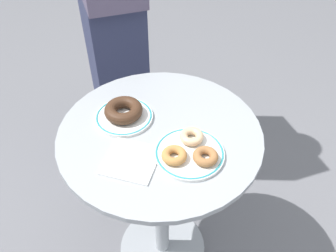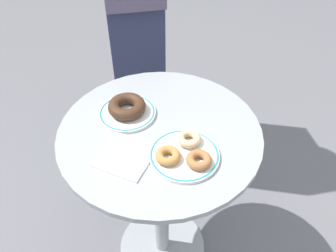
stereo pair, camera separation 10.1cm
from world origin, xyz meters
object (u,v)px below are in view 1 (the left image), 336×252
Objects in this scene: paper_napkin at (132,160)px; cafe_table at (161,185)px; donut_glazed at (192,136)px; donut_cinnamon at (205,156)px; donut_old_fashioned at (174,155)px; plate_right at (190,153)px; plate_left at (124,117)px; donut_chocolate at (124,110)px; person_figure at (109,4)px.

cafe_table is at bearing 94.28° from paper_napkin.
donut_glazed is 0.18m from paper_napkin.
donut_glazed is at bearing 150.56° from donut_cinnamon.
paper_napkin is (-0.09, -0.07, -0.02)m from donut_old_fashioned.
cafe_table is 10.49× the size of donut_cinnamon.
cafe_table is 3.73× the size of plate_right.
plate_left is at bearing 178.68° from plate_right.
paper_napkin is (0.14, -0.12, -0.03)m from donut_chocolate.
plate_right is at bearing -1.32° from plate_left.
donut_glazed is at bearing 91.38° from donut_old_fashioned.
person_figure is at bearing 145.53° from donut_old_fashioned.
cafe_table is at bearing -34.50° from person_figure.
person_figure is (-0.69, 0.41, 0.10)m from plate_right.
cafe_table is 0.30m from donut_glazed.
plate_right is 2.81× the size of donut_glazed.
donut_chocolate is at bearing -171.04° from donut_glazed.
donut_old_fashioned reaches higher than cafe_table.
donut_chocolate is 1.70× the size of donut_cinnamon.
donut_chocolate is 0.07× the size of person_figure.
plate_right is at bearing -31.04° from person_figure.
plate_right is at bearing 45.09° from paper_napkin.
donut_chocolate is (-0.12, -0.02, 0.29)m from cafe_table.
plate_left is 0.10× the size of person_figure.
donut_old_fashioned is at bearing -88.62° from donut_glazed.
donut_old_fashioned is (-0.07, -0.05, 0.00)m from donut_cinnamon.
person_figure reaches higher than donut_old_fashioned.
person_figure is (-0.74, 0.41, 0.08)m from donut_cinnamon.
donut_glazed is (0.23, 0.04, -0.01)m from donut_chocolate.
plate_right is (0.25, -0.01, 0.00)m from plate_left.
donut_glazed is (-0.07, 0.04, 0.00)m from donut_cinnamon.
donut_chocolate is at bearing -171.55° from cafe_table.
plate_left is 0.02m from donut_chocolate.
person_figure is at bearing 137.22° from donut_chocolate.
cafe_table is 0.30m from plate_left.
cafe_table is 6.17× the size of donut_chocolate.
donut_chocolate is (-0.00, 0.00, 0.02)m from plate_left.
plate_left is 0.91× the size of plate_right.
plate_left is 0.23m from donut_old_fashioned.
donut_chocolate is 0.60m from person_figure.
plate_right is at bearing 64.97° from donut_old_fashioned.
donut_chocolate reaches higher than donut_old_fashioned.
plate_left is 2.56× the size of donut_glazed.
donut_cinnamon reaches higher than plate_left.
donut_old_fashioned is 0.12m from paper_napkin.
person_figure is (-0.56, 0.39, 0.37)m from cafe_table.
donut_old_fashioned reaches higher than plate_right.
donut_chocolate is at bearing -42.78° from person_figure.
cafe_table is 10.49× the size of donut_old_fashioned.
donut_old_fashioned is at bearing -12.42° from plate_left.
plate_left is at bearing -42.80° from person_figure.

